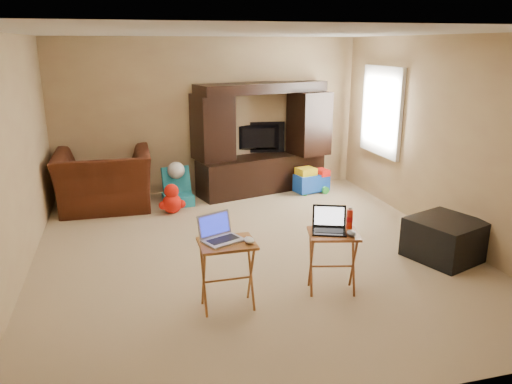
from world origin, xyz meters
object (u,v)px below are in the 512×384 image
object	(u,v)px
television	(259,138)
water_bottle	(349,219)
laptop_left	(223,229)
mouse_right	(351,233)
recliner	(104,181)
entertainment_center	(262,138)
plush_toy	(172,198)
ottoman	(445,239)
laptop_right	(330,221)
tray_table_left	(228,275)
mouse_left	(249,240)
push_toy	(312,180)
child_rocker	(178,187)
tray_table_right	(332,262)

from	to	relation	value
television	water_bottle	xyz separation A→B (m)	(-0.09, -3.76, -0.14)
laptop_left	mouse_right	size ratio (longest dim) A/B	2.72
recliner	laptop_left	world-z (taller)	laptop_left
recliner	laptop_left	xyz separation A→B (m)	(1.13, -3.32, 0.34)
entertainment_center	recliner	world-z (taller)	entertainment_center
recliner	plush_toy	size ratio (longest dim) A/B	3.03
ottoman	laptop_left	world-z (taller)	laptop_left
entertainment_center	laptop_left	xyz separation A→B (m)	(-1.39, -3.64, -0.12)
plush_toy	laptop_right	size ratio (longest dim) A/B	1.36
tray_table_left	mouse_left	distance (m)	0.41
push_toy	water_bottle	xyz separation A→B (m)	(-0.87, -3.25, 0.51)
plush_toy	ottoman	size ratio (longest dim) A/B	0.62
child_rocker	tray_table_left	world-z (taller)	tray_table_left
laptop_left	television	bearing A→B (deg)	46.66
mouse_right	mouse_left	bearing A→B (deg)	179.86
child_rocker	mouse_left	xyz separation A→B (m)	(0.28, -3.35, 0.40)
tray_table_left	laptop_right	world-z (taller)	laptop_right
plush_toy	mouse_right	distance (m)	3.32
television	mouse_right	world-z (taller)	television
push_toy	mouse_left	world-z (taller)	mouse_left
child_rocker	laptop_right	world-z (taller)	laptop_right
tray_table_right	water_bottle	distance (m)	0.46
recliner	tray_table_left	distance (m)	3.55
tray_table_right	laptop_right	size ratio (longest dim) A/B	1.91
entertainment_center	ottoman	xyz separation A→B (m)	(1.30, -3.20, -0.67)
tray_table_left	tray_table_right	distance (m)	1.07
tray_table_left	laptop_left	size ratio (longest dim) A/B	1.91
entertainment_center	television	size ratio (longest dim) A/B	2.41
plush_toy	television	bearing A→B (deg)	32.02
mouse_left	mouse_right	world-z (taller)	mouse_left
plush_toy	mouse_right	size ratio (longest dim) A/B	3.51
entertainment_center	plush_toy	bearing A→B (deg)	-169.04
mouse_right	water_bottle	size ratio (longest dim) A/B	0.66
ottoman	tray_table_left	bearing A→B (deg)	-170.04
child_rocker	push_toy	distance (m)	2.24
recliner	plush_toy	world-z (taller)	recliner
television	mouse_left	bearing A→B (deg)	81.97
push_toy	water_bottle	size ratio (longest dim) A/B	2.99
child_rocker	laptop_left	distance (m)	3.29
plush_toy	water_bottle	size ratio (longest dim) A/B	2.32
entertainment_center	tray_table_right	world-z (taller)	entertainment_center
tray_table_left	laptop_left	distance (m)	0.45
push_toy	plush_toy	bearing A→B (deg)	177.99
mouse_left	mouse_right	xyz separation A→B (m)	(1.01, -0.00, -0.04)
plush_toy	laptop_right	bearing A→B (deg)	-66.13
laptop_left	plush_toy	bearing A→B (deg)	70.36
mouse_right	water_bottle	xyz separation A→B (m)	(0.07, 0.20, 0.07)
laptop_right	mouse_left	world-z (taller)	laptop_right
mouse_left	water_bottle	bearing A→B (deg)	10.38
laptop_right	mouse_right	size ratio (longest dim) A/B	2.58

